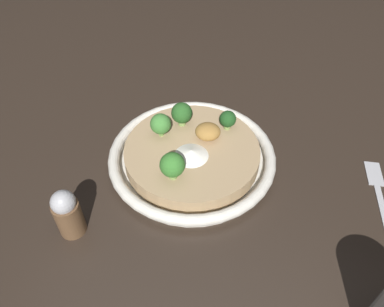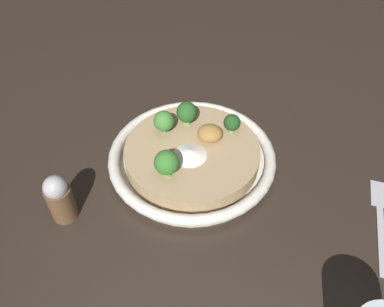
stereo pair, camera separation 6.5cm
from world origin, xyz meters
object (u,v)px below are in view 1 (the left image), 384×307
object	(u,v)px
risotto_bowl	(192,156)
broccoli_front	(172,165)
fork_utensil	(379,192)
broccoli_back	(182,113)
broccoli_back_left	(161,124)
broccoli_back_right	(228,119)
pepper_shaker	(67,213)

from	to	relation	value
risotto_bowl	broccoli_front	bearing A→B (deg)	-111.12
risotto_bowl	fork_utensil	world-z (taller)	risotto_bowl
risotto_bowl	broccoli_front	size ratio (longest dim) A/B	6.08
broccoli_back	broccoli_back_left	xyz separation A→B (m)	(-0.03, -0.03, -0.00)
broccoli_back_right	pepper_shaker	distance (m)	0.31
pepper_shaker	broccoli_back_left	bearing A→B (deg)	57.66
broccoli_back_left	fork_utensil	distance (m)	0.38
risotto_bowl	broccoli_back_left	distance (m)	0.08
broccoli_back	pepper_shaker	xyz separation A→B (m)	(-0.15, -0.21, -0.02)
broccoli_back	fork_utensil	bearing A→B (deg)	-17.99
risotto_bowl	pepper_shaker	world-z (taller)	pepper_shaker
risotto_bowl	broccoli_back_left	bearing A→B (deg)	152.38
broccoli_back	pepper_shaker	world-z (taller)	pepper_shaker
broccoli_back_right	broccoli_back_left	bearing A→B (deg)	-167.36
fork_utensil	broccoli_front	bearing A→B (deg)	98.42
risotto_bowl	broccoli_back_right	size ratio (longest dim) A/B	8.09
broccoli_back	pepper_shaker	bearing A→B (deg)	-125.08
broccoli_back_left	broccoli_front	bearing A→B (deg)	-72.45
broccoli_back_right	broccoli_back_left	size ratio (longest dim) A/B	0.83
risotto_bowl	pepper_shaker	size ratio (longest dim) A/B	3.40
broccoli_front	broccoli_back_left	world-z (taller)	broccoli_front
risotto_bowl	broccoli_back_right	distance (m)	0.09
broccoli_front	pepper_shaker	world-z (taller)	same
broccoli_back_right	broccoli_back	xyz separation A→B (m)	(-0.08, 0.00, 0.01)
risotto_bowl	broccoli_back	xyz separation A→B (m)	(-0.02, 0.06, 0.04)
broccoli_front	fork_utensil	xyz separation A→B (m)	(0.34, 0.02, -0.06)
risotto_bowl	broccoli_back_right	world-z (taller)	broccoli_back_right
pepper_shaker	broccoli_back	bearing A→B (deg)	54.92
pepper_shaker	broccoli_front	bearing A→B (deg)	29.93
risotto_bowl	fork_utensil	size ratio (longest dim) A/B	1.62
broccoli_back_right	broccoli_back	world-z (taller)	broccoli_back
broccoli_back_right	fork_utensil	size ratio (longest dim) A/B	0.20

